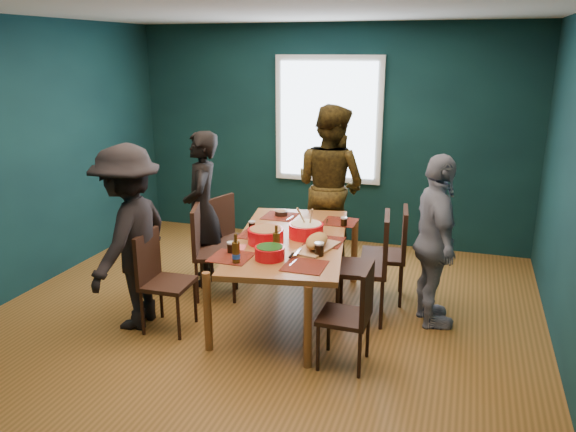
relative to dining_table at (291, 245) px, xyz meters
name	(u,v)px	position (x,y,z in m)	size (l,w,h in m)	color
room	(267,169)	(-0.21, -0.03, 0.71)	(5.01, 5.01, 2.71)	#99642C
dining_table	(291,245)	(0.00, 0.00, 0.00)	(1.29, 2.07, 0.73)	#9F552F
chair_left_far	(228,232)	(-0.88, 0.56, -0.14)	(0.51, 0.51, 0.90)	black
chair_left_mid	(207,245)	(-0.89, 0.08, -0.12)	(0.53, 0.53, 0.93)	black
chair_left_near	(158,273)	(-1.00, -0.66, -0.15)	(0.42, 0.42, 0.88)	black
chair_right_far	(393,247)	(0.86, 0.57, -0.12)	(0.47, 0.47, 0.93)	black
chair_right_mid	(373,259)	(0.74, 0.09, -0.08)	(0.51, 0.51, 1.00)	black
chair_right_near	(355,309)	(0.75, -0.76, -0.18)	(0.38, 0.38, 0.83)	black
person_far_left	(202,209)	(-1.09, 0.41, 0.14)	(0.59, 0.38, 1.61)	black
person_back	(330,186)	(0.03, 1.36, 0.25)	(0.89, 0.69, 1.82)	black
person_right	(436,242)	(1.27, 0.17, 0.11)	(0.91, 0.38, 1.55)	silver
person_near_left	(130,238)	(-1.26, -0.66, 0.15)	(1.05, 0.61, 1.63)	black
bowl_salad	(266,235)	(-0.17, -0.19, 0.14)	(0.32, 0.32, 0.13)	red
bowl_dumpling	(306,230)	(0.13, 0.07, 0.14)	(0.32, 0.32, 0.30)	red
bowl_herbs	(270,252)	(0.00, -0.56, 0.13)	(0.25, 0.25, 0.11)	red
cutting_board	(317,243)	(0.30, -0.21, 0.13)	(0.34, 0.60, 0.13)	tan
small_bowl	(281,213)	(-0.31, 0.65, 0.10)	(0.13, 0.13, 0.05)	black
beer_bottle_a	(236,253)	(-0.23, -0.73, 0.16)	(0.07, 0.07, 0.24)	#462C0C
beer_bottle_b	(276,242)	(0.00, -0.39, 0.16)	(0.06, 0.06, 0.24)	#462C0C
cola_glass_a	(231,247)	(-0.36, -0.53, 0.12)	(0.07, 0.07, 0.10)	black
cola_glass_b	(319,248)	(0.36, -0.36, 0.13)	(0.08, 0.08, 0.11)	black
cola_glass_c	(344,221)	(0.38, 0.50, 0.12)	(0.07, 0.07, 0.09)	black
cola_glass_d	(252,225)	(-0.42, 0.11, 0.12)	(0.06, 0.06, 0.09)	black
napkin_a	(326,242)	(0.33, -0.01, 0.07)	(0.12, 0.12, 0.00)	#DF5D5E
napkin_b	(237,247)	(-0.36, -0.39, 0.07)	(0.15, 0.15, 0.00)	#DF5D5E
napkin_c	(308,268)	(0.35, -0.66, 0.07)	(0.13, 0.13, 0.00)	#DF5D5E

